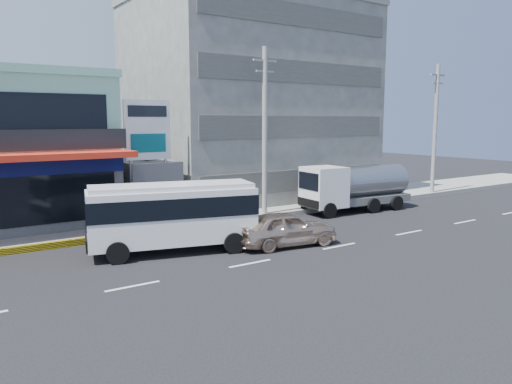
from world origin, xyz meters
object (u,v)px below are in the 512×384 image
utility_pole_far (435,129)px  minibus (172,212)px  concrete_building (249,104)px  billboard (148,137)px  satellite_dish (144,159)px  utility_pole_near (265,132)px  sedan (286,228)px  tanker_truck (353,187)px

utility_pole_far → minibus: bearing=-170.6°
concrete_building → billboard: (-10.50, -5.80, -2.07)m
satellite_dish → utility_pole_far: utility_pole_far is taller
concrete_building → billboard: size_ratio=2.32×
utility_pole_near → minibus: 9.35m
sedan → utility_pole_near: bearing=-18.2°
utility_pole_near → minibus: utility_pole_near is taller
concrete_building → utility_pole_near: 8.79m
utility_pole_near → minibus: (-7.80, -3.94, -3.33)m
billboard → minibus: bearing=-102.8°
tanker_truck → satellite_dish: bearing=157.7°
billboard → tanker_truck: (12.50, -3.12, -3.33)m
utility_pole_near → minibus: size_ratio=1.31×
satellite_dish → sedan: (3.00, -9.50, -2.75)m
concrete_building → utility_pole_far: size_ratio=1.60×
concrete_building → tanker_truck: 10.62m
concrete_building → satellite_dish: concrete_building is taller
concrete_building → minibus: concrete_building is taller
utility_pole_near → satellite_dish: bearing=149.0°
utility_pole_far → tanker_truck: (-10.00, -1.32, -3.55)m
utility_pole_near → tanker_truck: (6.00, -1.32, -3.55)m
satellite_dish → utility_pole_far: 22.35m
billboard → tanker_truck: billboard is taller
concrete_building → utility_pole_far: concrete_building is taller
sedan → utility_pole_far: bearing=-64.0°
concrete_building → tanker_truck: (2.00, -8.92, -5.40)m
minibus → tanker_truck: minibus is taller
satellite_dish → tanker_truck: satellite_dish is taller
concrete_building → satellite_dish: size_ratio=10.67×
satellite_dish → sedan: 10.33m
concrete_building → satellite_dish: bearing=-158.2°
utility_pole_far → billboard: bearing=175.4°
satellite_dish → utility_pole_near: utility_pole_near is taller
utility_pole_far → utility_pole_near: bearing=180.0°
utility_pole_far → minibus: (-23.80, -3.94, -3.33)m
utility_pole_near → tanker_truck: size_ratio=1.29×
satellite_dish → utility_pole_near: (6.00, -3.60, 1.57)m
satellite_dish → tanker_truck: 13.12m
billboard → utility_pole_far: 22.57m
minibus → satellite_dish: bearing=76.6°
satellite_dish → tanker_truck: bearing=-22.3°
utility_pole_near → tanker_truck: bearing=-12.4°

